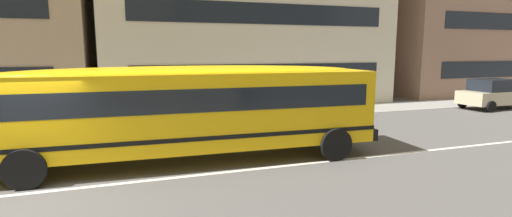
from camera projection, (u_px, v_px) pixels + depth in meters
The scene contains 5 objects.
ground_plane at pixel (28, 194), 8.51m from camera, with size 400.00×400.00×0.00m, color #54514F.
sidewalk_far at pixel (74, 125), 16.31m from camera, with size 120.00×3.00×0.01m, color gray.
lane_centreline at pixel (28, 193), 8.51m from camera, with size 110.00×0.16×0.01m, color silver.
school_bus at pixel (183, 105), 10.77m from camera, with size 12.46×3.23×2.77m.
parked_car_beige_end_of_row at pixel (494, 94), 20.72m from camera, with size 3.95×1.97×1.64m.
Camera 1 is at (2.23, -9.35, 3.20)m, focal length 26.46 mm.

